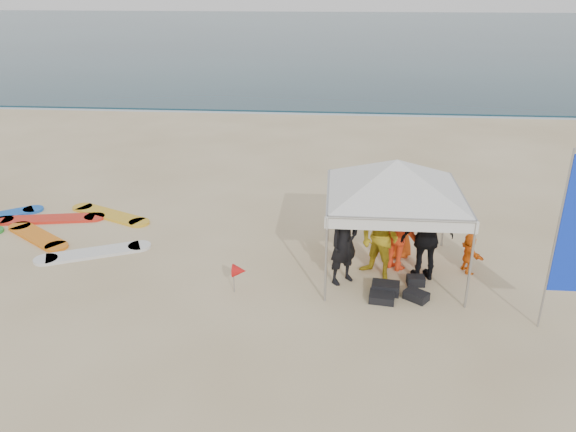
% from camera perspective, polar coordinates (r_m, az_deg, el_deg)
% --- Properties ---
extents(ground, '(120.00, 120.00, 0.00)m').
position_cam_1_polar(ground, '(10.60, -6.51, -11.36)').
color(ground, beige).
rests_on(ground, ground).
extents(ocean, '(160.00, 84.00, 0.08)m').
position_cam_1_polar(ocean, '(68.83, 3.38, 18.12)').
color(ocean, '#0C2633').
rests_on(ocean, ground).
extents(shoreline_foam, '(160.00, 1.20, 0.01)m').
position_cam_1_polar(shoreline_foam, '(27.47, 0.74, 10.55)').
color(shoreline_foam, silver).
rests_on(shoreline_foam, ground).
extents(person_black_a, '(0.82, 0.80, 1.91)m').
position_cam_1_polar(person_black_a, '(11.66, 5.73, -2.52)').
color(person_black_a, black).
rests_on(person_black_a, ground).
extents(person_yellow, '(1.13, 1.11, 1.84)m').
position_cam_1_polar(person_yellow, '(11.96, 9.31, -2.22)').
color(person_yellow, gold).
rests_on(person_yellow, ground).
extents(person_orange_a, '(1.37, 1.32, 1.87)m').
position_cam_1_polar(person_orange_a, '(12.39, 11.21, -1.35)').
color(person_orange_a, '#F33A15').
rests_on(person_orange_a, ground).
extents(person_black_b, '(1.20, 0.70, 1.93)m').
position_cam_1_polar(person_black_b, '(12.07, 13.96, -2.15)').
color(person_black_b, black).
rests_on(person_black_b, ground).
extents(person_orange_b, '(0.90, 0.69, 1.64)m').
position_cam_1_polar(person_orange_b, '(12.96, 11.30, -0.79)').
color(person_orange_b, '#FF5A16').
rests_on(person_orange_b, ground).
extents(person_seated, '(0.48, 0.89, 0.91)m').
position_cam_1_polar(person_seated, '(12.82, 17.91, -3.59)').
color(person_seated, orange).
rests_on(person_seated, ground).
extents(canopy_tent, '(3.88, 3.88, 2.93)m').
position_cam_1_polar(canopy_tent, '(11.66, 11.04, 5.59)').
color(canopy_tent, '#A5A5A8').
rests_on(canopy_tent, ground).
extents(feather_flag, '(0.58, 0.04, 3.42)m').
position_cam_1_polar(feather_flag, '(10.78, 27.01, -1.09)').
color(feather_flag, '#A5A5A8').
rests_on(feather_flag, ground).
extents(marker_pennant, '(0.28, 0.28, 0.64)m').
position_cam_1_polar(marker_pennant, '(11.45, -4.97, -5.58)').
color(marker_pennant, '#A5A5A8').
rests_on(marker_pennant, ground).
extents(gear_pile, '(1.24, 1.07, 0.22)m').
position_cam_1_polar(gear_pile, '(11.72, 10.88, -7.47)').
color(gear_pile, black).
rests_on(gear_pile, ground).
extents(surfboard_spread, '(6.00, 3.63, 0.07)m').
position_cam_1_polar(surfboard_spread, '(15.79, -24.00, -1.09)').
color(surfboard_spread, orange).
rests_on(surfboard_spread, ground).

